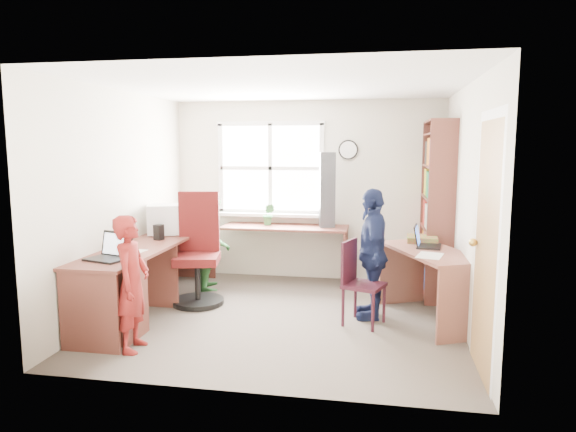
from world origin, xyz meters
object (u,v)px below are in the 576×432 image
at_px(right_desk, 430,270).
at_px(laptop_right, 424,242).
at_px(person_red, 132,283).
at_px(laptop_left, 111,253).
at_px(person_green, 213,243).
at_px(person_navy, 372,254).
at_px(l_desk, 155,276).
at_px(cd_tower, 327,190).
at_px(swivel_chair, 198,256).
at_px(bookshelf, 436,213).
at_px(potted_plant, 269,214).
at_px(wooden_chair, 358,279).
at_px(crt_monitor, 164,220).

relative_size(right_desk, laptop_right, 3.84).
height_order(laptop_right, person_red, person_red).
bearing_deg(laptop_left, person_green, 93.26).
height_order(person_green, person_navy, person_navy).
bearing_deg(l_desk, laptop_left, -109.71).
bearing_deg(person_green, cd_tower, -85.45).
relative_size(right_desk, person_green, 1.21).
bearing_deg(laptop_right, swivel_chair, 98.09).
distance_m(bookshelf, person_red, 3.63).
bearing_deg(laptop_left, potted_plant, 81.80).
distance_m(wooden_chair, person_green, 2.13).
xyz_separation_m(wooden_chair, person_green, (-1.87, 1.01, 0.12)).
relative_size(crt_monitor, laptop_left, 1.05).
bearing_deg(bookshelf, person_green, -175.27).
xyz_separation_m(person_red, person_green, (0.06, 2.04, -0.02)).
relative_size(right_desk, cd_tower, 1.46).
height_order(wooden_chair, laptop_left, laptop_left).
relative_size(crt_monitor, person_navy, 0.33).
distance_m(swivel_chair, laptop_right, 2.53).
relative_size(swivel_chair, person_red, 1.05).
distance_m(right_desk, bookshelf, 1.12).
bearing_deg(right_desk, person_red, -179.21).
relative_size(bookshelf, wooden_chair, 2.45).
bearing_deg(right_desk, potted_plant, 122.51).
relative_size(laptop_left, person_green, 0.37).
xyz_separation_m(right_desk, bookshelf, (0.15, 1.01, 0.46)).
bearing_deg(wooden_chair, bookshelf, 74.71).
relative_size(right_desk, person_navy, 1.03).
xyz_separation_m(wooden_chair, person_red, (-1.93, -1.04, 0.14)).
xyz_separation_m(crt_monitor, laptop_left, (0.05, -1.34, -0.12)).
bearing_deg(laptop_right, cd_tower, 54.43).
bearing_deg(right_desk, l_desk, 164.74).
bearing_deg(cd_tower, person_navy, -77.38).
bearing_deg(bookshelf, wooden_chair, -125.29).
height_order(bookshelf, wooden_chair, bookshelf).
bearing_deg(laptop_right, right_desk, -155.92).
bearing_deg(laptop_left, person_red, -22.73).
bearing_deg(laptop_right, l_desk, 111.16).
relative_size(bookshelf, person_red, 1.74).
relative_size(crt_monitor, person_red, 0.37).
bearing_deg(l_desk, crt_monitor, 106.55).
relative_size(cd_tower, potted_plant, 3.36).
bearing_deg(wooden_chair, potted_plant, 149.79).
distance_m(l_desk, laptop_left, 0.66).
bearing_deg(potted_plant, wooden_chair, -50.20).
height_order(laptop_right, potted_plant, potted_plant).
bearing_deg(person_red, crt_monitor, 7.31).
bearing_deg(potted_plant, person_red, -104.94).
distance_m(right_desk, person_green, 2.72).
relative_size(laptop_left, laptop_right, 1.17).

